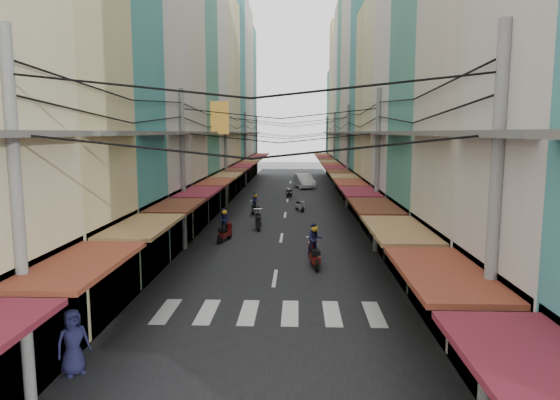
% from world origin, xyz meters
% --- Properties ---
extents(ground, '(160.00, 160.00, 0.00)m').
position_xyz_m(ground, '(0.00, 0.00, 0.00)').
color(ground, slate).
rests_on(ground, ground).
extents(road, '(10.00, 80.00, 0.02)m').
position_xyz_m(road, '(0.00, 20.00, 0.01)').
color(road, black).
rests_on(road, ground).
extents(sidewalk_left, '(3.00, 80.00, 0.06)m').
position_xyz_m(sidewalk_left, '(-6.50, 20.00, 0.03)').
color(sidewalk_left, gray).
rests_on(sidewalk_left, ground).
extents(sidewalk_right, '(3.00, 80.00, 0.06)m').
position_xyz_m(sidewalk_right, '(6.50, 20.00, 0.03)').
color(sidewalk_right, gray).
rests_on(sidewalk_right, ground).
extents(crosswalk, '(7.55, 2.40, 0.01)m').
position_xyz_m(crosswalk, '(-0.00, -6.00, 0.03)').
color(crosswalk, silver).
rests_on(crosswalk, ground).
extents(building_row_left, '(7.80, 67.67, 23.70)m').
position_xyz_m(building_row_left, '(-7.92, 16.56, 9.78)').
color(building_row_left, silver).
rests_on(building_row_left, ground).
extents(building_row_right, '(7.80, 68.98, 22.59)m').
position_xyz_m(building_row_right, '(7.92, 16.45, 9.41)').
color(building_row_right, teal).
rests_on(building_row_right, ground).
extents(utility_poles, '(10.20, 66.13, 8.20)m').
position_xyz_m(utility_poles, '(0.00, 15.01, 6.59)').
color(utility_poles, gray).
rests_on(utility_poles, ground).
extents(white_car, '(5.69, 3.20, 1.89)m').
position_xyz_m(white_car, '(1.58, 32.08, 0.00)').
color(white_car, silver).
rests_on(white_car, ground).
extents(bicycle, '(1.78, 0.80, 1.19)m').
position_xyz_m(bicycle, '(7.50, -0.17, 0.00)').
color(bicycle, black).
rests_on(bicycle, ground).
extents(moving_scooters, '(5.37, 25.68, 1.99)m').
position_xyz_m(moving_scooters, '(-0.74, 7.67, 0.54)').
color(moving_scooters, black).
rests_on(moving_scooters, ground).
extents(parked_scooters, '(12.73, 11.98, 0.91)m').
position_xyz_m(parked_scooters, '(4.46, -4.67, 0.45)').
color(parked_scooters, black).
rests_on(parked_scooters, ground).
extents(pedestrians, '(13.65, 23.99, 2.14)m').
position_xyz_m(pedestrians, '(-4.64, 3.64, 1.02)').
color(pedestrians, '#27202B').
rests_on(pedestrians, ground).
extents(market_umbrella, '(2.33, 2.33, 2.46)m').
position_xyz_m(market_umbrella, '(6.41, -7.60, 2.17)').
color(market_umbrella, '#B2B2B7').
rests_on(market_umbrella, ground).
extents(traffic_sign, '(0.10, 0.63, 2.88)m').
position_xyz_m(traffic_sign, '(5.86, -3.30, 2.09)').
color(traffic_sign, gray).
rests_on(traffic_sign, ground).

